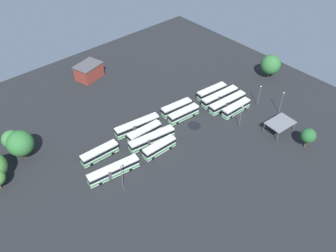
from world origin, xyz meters
name	(u,v)px	position (x,y,z in m)	size (l,w,h in m)	color
ground_plane	(169,130)	(0.00, 0.00, 0.00)	(124.97, 124.97, 0.00)	black
bus_row0_slot0	(113,171)	(-23.67, -4.02, 1.88)	(15.01, 4.61, 3.55)	silver
bus_row0_slot2	(100,153)	(-22.83, 4.07, 1.88)	(11.43, 2.97, 3.55)	silver
bus_row1_slot0	(159,148)	(-8.44, -5.46, 1.88)	(10.76, 2.75, 3.55)	silver
bus_row1_slot1	(152,139)	(-7.83, -1.17, 1.88)	(15.01, 4.66, 3.55)	silver
bus_row1_slot2	(145,132)	(-7.59, 2.58, 1.88)	(11.44, 2.85, 3.55)	silver
bus_row1_slot3	(137,126)	(-7.39, 6.59, 1.88)	(15.01, 4.62, 3.55)	silver
bus_row2_slot2	(184,114)	(7.61, 1.24, 1.88)	(11.19, 3.51, 3.55)	silver
bus_row2_slot3	(177,108)	(8.06, 5.16, 1.88)	(11.24, 3.75, 3.55)	silver
bus_row3_slot0	(236,108)	(22.89, -8.09, 1.88)	(11.25, 2.86, 3.55)	silver
bus_row3_slot1	(227,103)	(22.99, -4.16, 1.88)	(14.95, 3.55, 3.55)	silver
bus_row3_slot2	(220,97)	(23.51, -0.16, 1.88)	(14.98, 3.81, 3.55)	silver
bus_row3_slot3	(212,92)	(23.67, 3.78, 1.88)	(11.91, 3.68, 3.55)	silver
depot_building	(89,71)	(-2.51, 42.90, 2.87)	(11.27, 9.47, 5.70)	maroon
maintenance_shelter	(280,123)	(25.79, -23.15, 3.39)	(9.10, 6.80, 3.58)	slate
lamp_post_mid_lot	(122,177)	(-24.69, -9.96, 5.25)	(0.56, 0.28, 9.66)	slate
lamp_post_near_entrance	(241,115)	(18.28, -13.46, 4.51)	(0.56, 0.28, 8.18)	slate
lamp_post_far_corner	(259,95)	(31.28, -10.65, 4.53)	(0.56, 0.28, 8.22)	slate
lamp_post_by_building	(282,102)	(33.87, -17.69, 4.52)	(0.56, 0.28, 8.21)	slate
tree_northeast	(20,143)	(-39.16, 18.40, 5.83)	(7.46, 7.46, 9.57)	brown
tree_north_edge	(308,136)	(25.65, -32.61, 4.63)	(4.45, 4.45, 6.87)	brown
tree_northwest	(11,139)	(-40.10, 23.11, 4.64)	(5.51, 5.51, 7.40)	brown
tree_east_edge	(271,65)	(48.66, -2.34, 5.82)	(7.33, 7.33, 9.49)	brown
puddle_near_shelter	(194,126)	(7.73, -3.73, 0.00)	(4.25, 4.25, 0.01)	black
puddle_between_rows	(173,142)	(-2.46, -4.77, 0.00)	(1.82, 1.82, 0.01)	black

